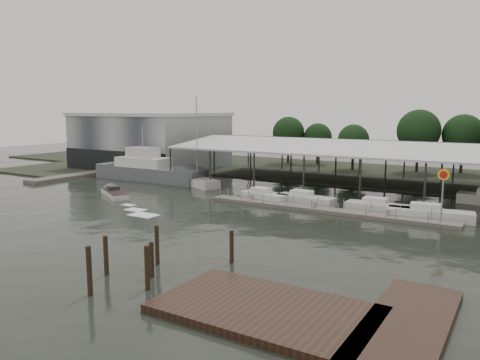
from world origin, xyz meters
The scene contains 18 objects.
ground centered at (0.00, 0.00, 0.00)m, with size 200.00×200.00×0.00m, color black.
land_strip_far centered at (0.00, 42.00, 0.10)m, with size 140.00×30.00×0.30m.
land_strip_west centered at (-40.00, 30.00, 0.10)m, with size 20.00×40.00×0.30m.
storage_warehouse centered at (-28.00, 29.94, 5.29)m, with size 24.50×20.50×10.50m.
covered_boat_shed centered at (17.00, 28.00, 6.13)m, with size 58.24×24.00×6.96m.
trawler_dock centered at (-30.00, 14.00, 0.25)m, with size 3.00×18.00×0.50m.
floating_dock centered at (15.00, 10.00, 0.20)m, with size 28.00×2.00×1.40m.
shell_fuel_sign centered at (27.00, 9.99, 3.93)m, with size 1.10×0.18×5.55m.
boardwalk_platform centered at (24.55, -15.27, 0.20)m, with size 15.00×12.00×0.50m.
grey_trawler centered at (-17.13, 17.44, 1.58)m, with size 19.71×4.86×8.84m.
white_sailboat centered at (-8.02, 17.32, 0.65)m, with size 9.89×6.24×13.09m.
speedboat_underway centered at (-12.03, 4.99, 0.39)m, with size 16.94×10.42×2.00m.
moored_cruiser_0 centered at (6.60, 11.91, 0.61)m, with size 6.49×3.33×1.70m.
moored_cruiser_1 centered at (11.65, 12.73, 0.61)m, with size 7.09×2.59×1.70m.
moored_cruiser_2 centered at (20.38, 12.63, 0.61)m, with size 7.21×2.34×1.70m.
moored_cruiser_3 centered at (25.62, 12.16, 0.61)m, with size 8.46×3.35×1.70m.
mooring_pilings centered at (12.49, -15.13, 1.07)m, with size 6.15×9.98×3.66m.
horizon_tree_line centered at (21.37, 48.06, 6.45)m, with size 70.62×11.73×11.15m.
Camera 1 is at (33.55, -37.48, 11.13)m, focal length 35.00 mm.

